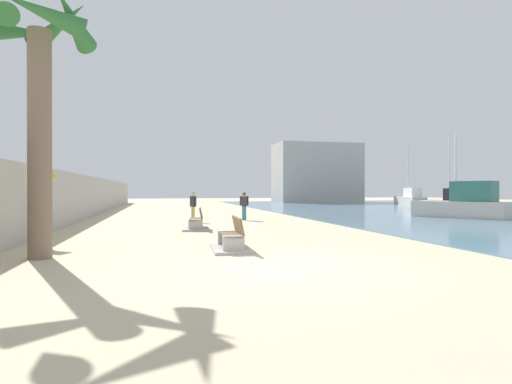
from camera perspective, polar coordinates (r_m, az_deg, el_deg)
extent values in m
plane|color=#C6B793|center=(27.14, -7.55, -3.47)|extent=(120.00, 120.00, 0.00)
cube|color=#ADAAA3|center=(27.37, -23.37, -0.65)|extent=(0.80, 64.00, 2.68)
cube|color=slate|center=(37.99, 31.44, -2.41)|extent=(36.00, 68.00, 0.04)
cylinder|color=#7A6651|center=(11.94, -28.11, 5.93)|extent=(0.58, 0.58, 5.91)
cone|color=#2D6B33|center=(12.32, -24.27, 21.09)|extent=(0.96, 2.02, 1.21)
cone|color=#2D6B33|center=(13.32, -26.01, 20.27)|extent=(1.94, 1.22, 1.51)
cone|color=#2D6B33|center=(13.38, -30.11, 18.84)|extent=(1.80, 1.75, 1.00)
cone|color=#2D6B33|center=(12.59, -32.10, 21.09)|extent=(1.32, 1.97, 1.38)
cone|color=#2D6B33|center=(11.78, -27.66, 21.45)|extent=(2.02, 1.21, 0.99)
cube|color=#ADAAA3|center=(11.46, -3.18, -7.38)|extent=(0.61, 0.22, 0.50)
cube|color=#ADAAA3|center=(12.84, -4.03, -6.55)|extent=(0.61, 0.22, 0.50)
cube|color=brown|center=(12.12, -3.63, -5.99)|extent=(0.57, 1.62, 0.06)
cube|color=brown|center=(12.13, -2.55, -4.66)|extent=(0.23, 1.61, 0.50)
cube|color=#ADAAA3|center=(12.18, -3.63, -7.91)|extent=(1.19, 2.14, 0.08)
cube|color=#ADAAA3|center=(17.81, -8.50, -4.64)|extent=(0.62, 0.26, 0.50)
cube|color=#ADAAA3|center=(19.20, -8.40, -4.28)|extent=(0.62, 0.26, 0.50)
cube|color=brown|center=(18.49, -8.45, -3.83)|extent=(0.67, 1.64, 0.06)
cube|color=brown|center=(18.47, -7.74, -2.96)|extent=(0.33, 1.61, 0.50)
cube|color=#ADAAA3|center=(18.52, -8.45, -5.10)|extent=(1.32, 2.21, 0.08)
cylinder|color=teal|center=(23.92, -1.52, -2.99)|extent=(0.12, 0.12, 0.82)
cylinder|color=teal|center=(23.90, -1.83, -2.99)|extent=(0.12, 0.12, 0.82)
cube|color=#333338|center=(23.88, -1.68, -1.30)|extent=(0.32, 0.18, 0.58)
sphere|color=brown|center=(23.87, -1.68, -0.26)|extent=(0.22, 0.22, 0.22)
cylinder|color=#333338|center=(23.92, -1.16, -1.23)|extent=(0.09, 0.09, 0.52)
cylinder|color=#333338|center=(23.84, -2.19, -1.24)|extent=(0.09, 0.09, 0.52)
cylinder|color=gold|center=(23.01, -8.93, -3.10)|extent=(0.12, 0.12, 0.84)
cylinder|color=gold|center=(22.91, -8.72, -3.11)|extent=(0.12, 0.12, 0.84)
cube|color=#333338|center=(22.93, -8.83, -1.32)|extent=(0.33, 0.37, 0.59)
sphere|color=tan|center=(22.92, -8.83, -0.21)|extent=(0.23, 0.23, 0.23)
cylinder|color=#333338|center=(23.10, -9.17, -1.23)|extent=(0.09, 0.09, 0.54)
cylinder|color=#333338|center=(22.76, -8.48, -1.25)|extent=(0.09, 0.09, 0.54)
cube|color=beige|center=(28.74, 26.74, -2.19)|extent=(4.62, 5.77, 1.02)
cube|color=#337060|center=(28.45, 28.29, 0.08)|extent=(2.52, 2.83, 1.26)
cylinder|color=silver|center=(28.85, 26.25, 3.20)|extent=(0.12, 0.12, 4.39)
cube|color=black|center=(39.89, 25.86, -1.68)|extent=(2.60, 7.35, 0.78)
cube|color=black|center=(39.14, 27.01, -0.33)|extent=(1.57, 3.29, 1.11)
cylinder|color=silver|center=(40.17, 25.49, 3.21)|extent=(0.12, 0.12, 6.05)
cube|color=beige|center=(50.00, 20.72, -1.17)|extent=(3.83, 7.80, 0.98)
cube|color=white|center=(48.88, 21.10, -0.05)|extent=(2.07, 3.55, 0.99)
cylinder|color=silver|center=(50.41, 20.61, 2.75)|extent=(0.12, 0.12, 5.89)
cylinder|color=slate|center=(15.24, -27.76, -1.65)|extent=(0.08, 0.08, 2.54)
cube|color=yellow|center=(15.24, -27.77, 2.00)|extent=(0.85, 0.03, 0.85)
cube|color=#ADAAA3|center=(59.24, 8.53, 2.62)|extent=(12.00, 6.00, 8.40)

